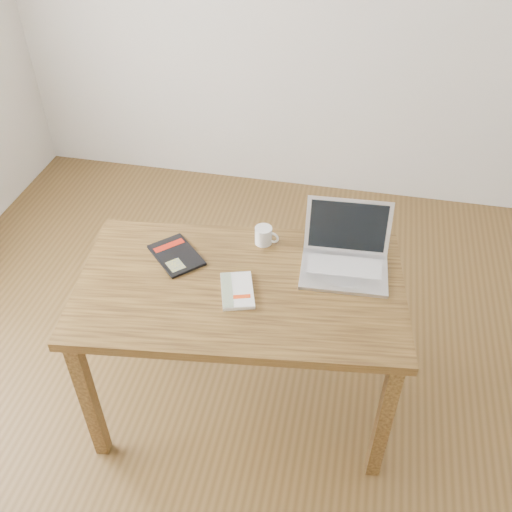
% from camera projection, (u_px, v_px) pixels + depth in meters
% --- Properties ---
extents(room, '(4.04, 4.04, 2.70)m').
position_uv_depth(room, '(232.00, 163.00, 1.74)').
color(room, brown).
rests_on(room, ground).
extents(desk, '(1.35, 0.88, 0.75)m').
position_uv_depth(desk, '(241.00, 300.00, 2.27)').
color(desk, '#563B1A').
rests_on(desk, ground).
extents(white_guidebook, '(0.17, 0.22, 0.02)m').
position_uv_depth(white_guidebook, '(237.00, 291.00, 2.17)').
color(white_guidebook, silver).
rests_on(white_guidebook, desk).
extents(black_guidebook, '(0.27, 0.27, 0.01)m').
position_uv_depth(black_guidebook, '(176.00, 255.00, 2.34)').
color(black_guidebook, black).
rests_on(black_guidebook, desk).
extents(laptop, '(0.36, 0.32, 0.24)m').
position_uv_depth(laptop, '(345.00, 255.00, 2.27)').
color(laptop, silver).
rests_on(laptop, desk).
extents(coffee_mug, '(0.11, 0.07, 0.08)m').
position_uv_depth(coffee_mug, '(264.00, 235.00, 2.38)').
color(coffee_mug, white).
rests_on(coffee_mug, desk).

